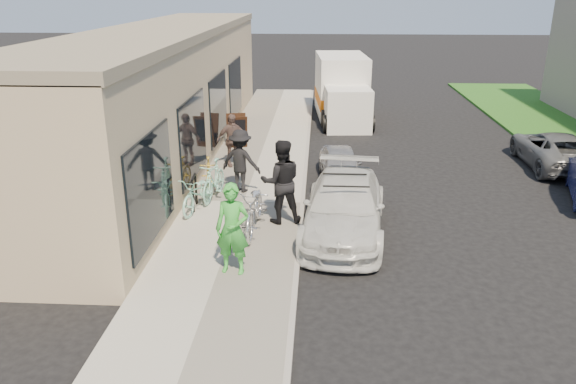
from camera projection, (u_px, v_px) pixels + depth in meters
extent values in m
plane|color=black|center=(319.00, 261.00, 11.92)|extent=(120.00, 120.00, 0.00)
cube|color=#A7A296|center=(244.00, 204.00, 14.81)|extent=(3.00, 34.00, 0.15)
cube|color=gray|center=(302.00, 205.00, 14.73)|extent=(0.12, 34.00, 0.13)
cube|color=#CCB18D|center=(166.00, 95.00, 19.00)|extent=(3.50, 20.00, 4.00)
cube|color=gray|center=(161.00, 31.00, 18.28)|extent=(3.60, 20.00, 0.25)
cube|color=black|center=(151.00, 187.00, 11.55)|extent=(0.06, 3.00, 2.20)
cube|color=black|center=(193.00, 137.00, 15.30)|extent=(0.06, 3.00, 2.20)
cube|color=black|center=(218.00, 108.00, 19.05)|extent=(0.06, 3.00, 2.20)
cube|color=black|center=(235.00, 88.00, 22.79)|extent=(0.06, 3.00, 2.20)
cylinder|color=black|center=(193.00, 197.00, 13.94)|extent=(0.06, 0.06, 0.83)
cylinder|color=black|center=(196.00, 189.00, 14.46)|extent=(0.06, 0.06, 0.83)
cylinder|color=black|center=(193.00, 177.00, 14.05)|extent=(0.10, 0.56, 0.06)
cube|color=#32180E|center=(237.00, 132.00, 19.42)|extent=(0.73, 0.43, 1.13)
cube|color=#32180E|center=(236.00, 129.00, 19.80)|extent=(0.73, 0.43, 1.13)
cube|color=black|center=(237.00, 131.00, 19.37)|extent=(0.58, 0.31, 0.81)
imported|color=silver|center=(344.00, 207.00, 13.05)|extent=(2.25, 4.65, 1.30)
cylinder|color=black|center=(346.00, 187.00, 12.36)|extent=(1.03, 0.04, 0.04)
cylinder|color=black|center=(345.00, 174.00, 13.17)|extent=(1.03, 0.04, 0.04)
imported|color=gray|center=(340.00, 165.00, 16.65)|extent=(1.38, 3.01, 1.00)
cube|color=white|center=(348.00, 109.00, 22.43)|extent=(1.91, 1.91, 1.69)
cube|color=black|center=(348.00, 100.00, 22.31)|extent=(1.65, 0.18, 0.80)
cube|color=white|center=(341.00, 85.00, 24.75)|extent=(2.32, 3.88, 2.58)
cube|color=#D4610C|center=(341.00, 98.00, 24.95)|extent=(2.34, 3.90, 0.49)
cylinder|color=black|center=(326.00, 124.00, 22.17)|extent=(0.27, 0.73, 0.71)
cylinder|color=black|center=(371.00, 124.00, 22.20)|extent=(0.27, 0.73, 0.71)
cylinder|color=black|center=(324.00, 118.00, 23.09)|extent=(0.27, 0.73, 0.71)
cylinder|color=black|center=(367.00, 118.00, 23.12)|extent=(0.27, 0.73, 0.71)
cylinder|color=black|center=(318.00, 102.00, 26.26)|extent=(0.27, 0.73, 0.71)
cylinder|color=black|center=(356.00, 102.00, 26.29)|extent=(0.27, 0.73, 0.71)
imported|color=#56585B|center=(554.00, 149.00, 17.95)|extent=(1.96, 4.11, 1.13)
imported|color=silver|center=(255.00, 208.00, 12.84)|extent=(0.81, 2.17, 1.13)
imported|color=green|center=(232.00, 229.00, 10.84)|extent=(0.72, 0.53, 1.84)
imported|color=black|center=(281.00, 182.00, 13.19)|extent=(1.11, 0.94, 2.02)
imported|color=#94DCC3|center=(214.00, 180.00, 14.84)|extent=(0.71, 1.76, 1.03)
imported|color=#94DCC3|center=(199.00, 193.00, 14.08)|extent=(0.98, 1.82, 0.91)
imported|color=gold|center=(209.00, 175.00, 15.39)|extent=(0.67, 1.55, 0.90)
imported|color=black|center=(241.00, 161.00, 15.24)|extent=(1.26, 0.96, 1.73)
imported|color=brown|center=(232.00, 140.00, 17.45)|extent=(1.05, 0.77, 1.65)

